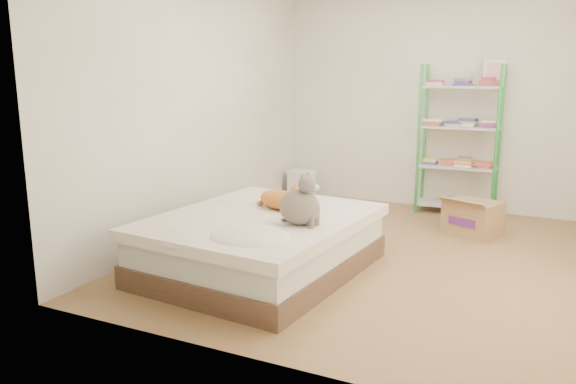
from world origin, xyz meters
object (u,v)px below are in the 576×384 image
Objects in this scene: bed at (261,243)px; orange_cat at (280,197)px; cardboard_box at (473,217)px; white_bin at (301,184)px; grey_cat at (300,199)px; shelf_unit at (460,138)px.

orange_cat is at bearing 87.92° from bed.
cardboard_box is 1.74× the size of white_bin.
bed is at bearing -104.23° from cardboard_box.
grey_cat is at bearing -10.48° from bed.
orange_cat reaches higher than bed.
bed reaches higher than cardboard_box.
shelf_unit is at bearing 85.54° from orange_cat.
grey_cat is 2.28m from cardboard_box.
white_bin is (-2.26, 0.78, 0.01)m from cardboard_box.
orange_cat is 2.66m from shelf_unit.
shelf_unit is at bearing -12.26° from grey_cat.
orange_cat is 0.28× the size of shelf_unit.
cardboard_box is (1.38, 1.60, -0.40)m from orange_cat.
shelf_unit reaches higher than bed.
orange_cat is 2.56m from white_bin.
cardboard_box is at bearing 68.80° from orange_cat.
orange_cat is (0.03, 0.27, 0.34)m from bed.
cardboard_box is at bearing -19.06° from white_bin.
orange_cat is at bearing 45.51° from grey_cat.
shelf_unit is at bearing 133.39° from cardboard_box.
orange_cat is at bearing -114.18° from shelf_unit.
cardboard_box is at bearing 57.92° from bed.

